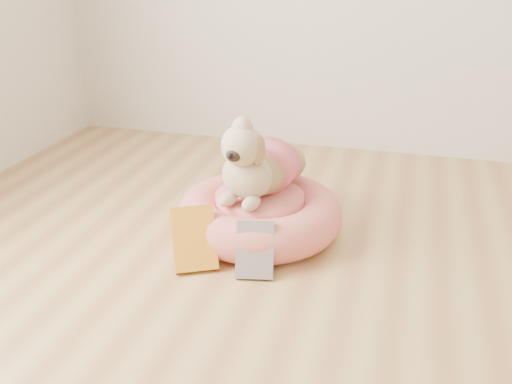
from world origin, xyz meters
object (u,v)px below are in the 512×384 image
(book_white, at_px, (255,250))
(dog, at_px, (258,151))
(book_yellow, at_px, (194,239))
(pet_bed, at_px, (260,214))

(book_white, bearing_deg, dog, 91.31)
(book_white, bearing_deg, book_yellow, 168.50)
(pet_bed, relative_size, dog, 1.39)
(dog, relative_size, book_yellow, 2.03)
(dog, distance_m, book_white, 0.38)
(book_yellow, xyz_separation_m, book_white, (0.21, 0.00, -0.01))
(dog, height_order, book_yellow, dog)
(dog, bearing_deg, book_yellow, -104.56)
(pet_bed, distance_m, book_yellow, 0.32)
(dog, distance_m, book_yellow, 0.39)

